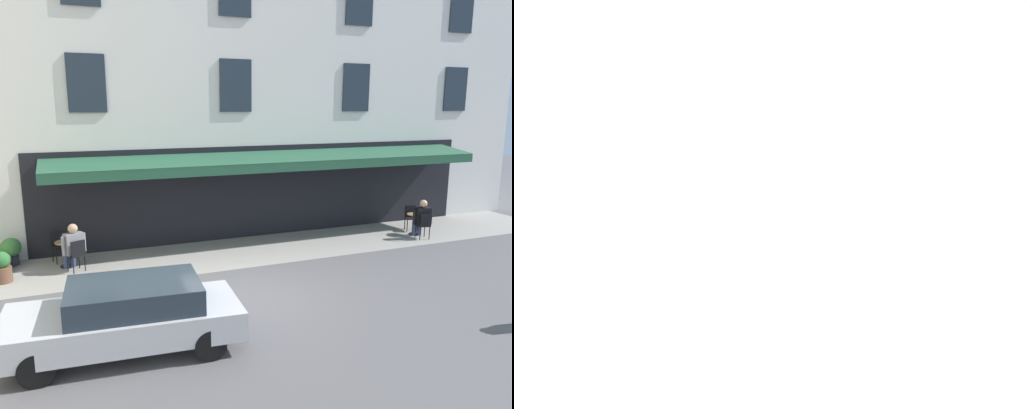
% 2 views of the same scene
% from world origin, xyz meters
% --- Properties ---
extents(ground_plane, '(70.00, 70.00, 0.00)m').
position_xyz_m(ground_plane, '(0.00, 0.00, 0.00)').
color(ground_plane, '#565456').
extents(sidewalk_cafe_terrace, '(20.50, 3.20, 0.01)m').
position_xyz_m(sidewalk_cafe_terrace, '(-3.25, -3.40, 0.00)').
color(sidewalk_cafe_terrace, gray).
rests_on(sidewalk_cafe_terrace, ground_plane).
extents(corner_building_facade, '(10.12, 17.00, 15.00)m').
position_xyz_m(corner_building_facade, '(13.00, 3.50, 7.50)').
color(corner_building_facade, beige).
rests_on(corner_building_facade, ground_plane).
extents(back_alley_steps, '(2.40, 1.75, 0.60)m').
position_xyz_m(back_alley_steps, '(6.60, -4.59, 0.24)').
color(back_alley_steps, gray).
rests_on(back_alley_steps, ground_plane).
extents(cafe_table_near_entrance, '(0.60, 0.60, 0.75)m').
position_xyz_m(cafe_table_near_entrance, '(-7.77, -3.01, 0.49)').
color(cafe_table_near_entrance, black).
rests_on(cafe_table_near_entrance, ground_plane).
extents(cafe_chair_black_by_window, '(0.48, 0.48, 0.91)m').
position_xyz_m(cafe_chair_black_by_window, '(-7.63, -2.39, 0.55)').
color(cafe_chair_black_by_window, black).
rests_on(cafe_chair_black_by_window, ground_plane).
extents(cafe_chair_black_near_door, '(0.53, 0.53, 0.91)m').
position_xyz_m(cafe_chair_black_near_door, '(-8.03, -3.58, 0.55)').
color(cafe_chair_black_near_door, black).
rests_on(cafe_chair_black_near_door, ground_plane).
extents(cafe_table_mid_terrace, '(0.60, 0.60, 0.75)m').
position_xyz_m(cafe_table_mid_terrace, '(3.91, -3.83, 0.49)').
color(cafe_table_mid_terrace, black).
rests_on(cafe_table_mid_terrace, ground_plane).
extents(cafe_chair_black_corner_left, '(0.53, 0.53, 0.91)m').
position_xyz_m(cafe_chair_black_corner_left, '(3.64, -3.26, 0.55)').
color(cafe_chair_black_corner_left, black).
rests_on(cafe_chair_black_corner_left, ground_plane).
extents(cafe_chair_black_corner_right, '(0.51, 0.51, 0.91)m').
position_xyz_m(cafe_chair_black_corner_right, '(4.11, -4.43, 0.55)').
color(cafe_chair_black_corner_right, black).
rests_on(cafe_chair_black_corner_right, ground_plane).
extents(seated_patron_in_black, '(0.70, 0.64, 1.36)m').
position_xyz_m(seated_patron_in_black, '(-7.68, -2.60, 0.72)').
color(seated_patron_in_black, navy).
rests_on(seated_patron_in_black, ground_plane).
extents(seated_companion_in_grey, '(0.65, 0.67, 1.35)m').
position_xyz_m(seated_companion_in_grey, '(3.73, -3.45, 0.72)').
color(seated_companion_in_grey, navy).
rests_on(seated_companion_in_grey, ground_plane).
extents(walking_pedestrian_in_blue, '(0.63, 0.33, 1.56)m').
position_xyz_m(walking_pedestrian_in_blue, '(-5.51, 3.99, 0.91)').
color(walking_pedestrian_in_blue, navy).
rests_on(walking_pedestrian_in_blue, ground_plane).
extents(no_parking_sign, '(0.12, 0.59, 2.60)m').
position_xyz_m(no_parking_sign, '(6.87, -0.75, 1.79)').
color(no_parking_sign, black).
rests_on(no_parking_sign, ground_plane).
extents(potted_plant_mid_terrace, '(0.46, 0.46, 0.95)m').
position_xyz_m(potted_plant_mid_terrace, '(7.08, -4.22, 0.46)').
color(potted_plant_mid_terrace, '#2D2D33').
rests_on(potted_plant_mid_terrace, ground_plane).
extents(potted_plant_entrance_right, '(0.58, 0.58, 0.87)m').
position_xyz_m(potted_plant_entrance_right, '(6.89, -3.39, 0.50)').
color(potted_plant_entrance_right, '#2D2D33').
rests_on(potted_plant_entrance_right, ground_plane).
extents(potted_plant_under_sign, '(0.57, 0.57, 0.81)m').
position_xyz_m(potted_plant_under_sign, '(5.40, -4.59, 0.45)').
color(potted_plant_under_sign, '#2D2D33').
rests_on(potted_plant_under_sign, ground_plane).
extents(potted_plant_by_steps, '(0.47, 0.47, 0.83)m').
position_xyz_m(potted_plant_by_steps, '(5.50, -3.11, 0.40)').
color(potted_plant_by_steps, brown).
rests_on(potted_plant_by_steps, ground_plane).
extents(parked_car_silver, '(4.43, 2.14, 1.33)m').
position_xyz_m(parked_car_silver, '(2.89, 1.79, 0.71)').
color(parked_car_silver, '#B7B7BC').
rests_on(parked_car_silver, ground_plane).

